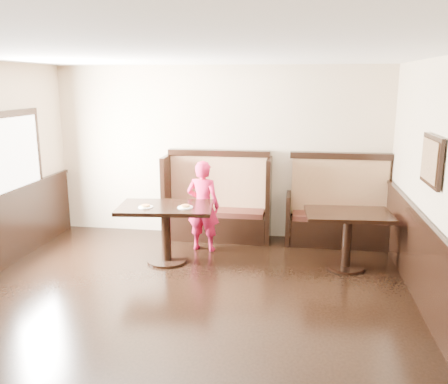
% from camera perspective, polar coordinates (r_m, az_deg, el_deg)
% --- Properties ---
extents(ground, '(7.00, 7.00, 0.00)m').
position_cam_1_polar(ground, '(5.03, -7.25, -17.26)').
color(ground, black).
rests_on(ground, ground).
extents(room_shell, '(7.00, 7.00, 7.00)m').
position_cam_1_polar(room_shell, '(5.06, -9.87, -8.71)').
color(room_shell, '#C5AE8F').
rests_on(room_shell, ground).
extents(booth_main, '(1.75, 0.72, 1.45)m').
position_cam_1_polar(booth_main, '(7.82, -0.78, -1.77)').
color(booth_main, black).
rests_on(booth_main, ground).
extents(booth_neighbor, '(1.65, 0.72, 1.45)m').
position_cam_1_polar(booth_neighbor, '(7.76, 13.58, -2.61)').
color(booth_neighbor, black).
rests_on(booth_neighbor, ground).
extents(table_main, '(1.39, 0.95, 0.83)m').
position_cam_1_polar(table_main, '(6.76, -7.00, -3.25)').
color(table_main, black).
rests_on(table_main, ground).
extents(table_neighbor, '(1.19, 0.82, 0.80)m').
position_cam_1_polar(table_neighbor, '(6.73, 14.65, -4.05)').
color(table_neighbor, black).
rests_on(table_neighbor, ground).
extents(child, '(0.55, 0.40, 1.39)m').
position_cam_1_polar(child, '(7.20, -2.53, -1.68)').
color(child, '#CC1544').
rests_on(child, ground).
extents(pizza_plate_left, '(0.20, 0.20, 0.04)m').
position_cam_1_polar(pizza_plate_left, '(6.66, -9.41, -1.73)').
color(pizza_plate_left, white).
rests_on(pizza_plate_left, table_main).
extents(pizza_plate_right, '(0.21, 0.21, 0.04)m').
position_cam_1_polar(pizza_plate_right, '(6.58, -4.68, -1.76)').
color(pizza_plate_right, white).
rests_on(pizza_plate_right, table_main).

